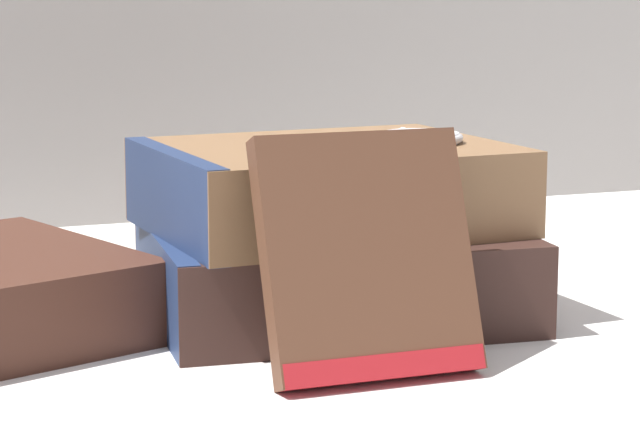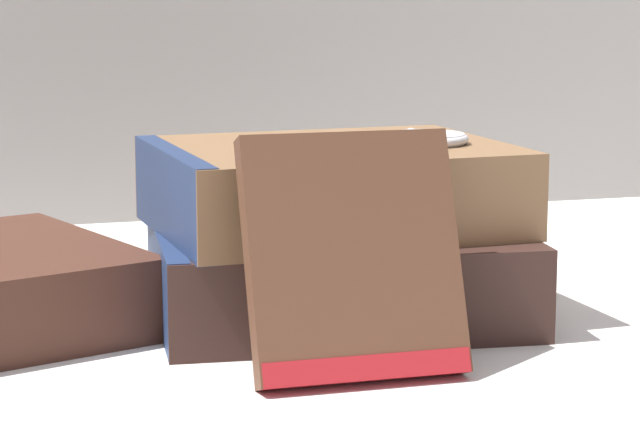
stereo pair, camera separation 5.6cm
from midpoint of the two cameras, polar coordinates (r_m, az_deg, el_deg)
The scene contains 5 objects.
ground_plane at distance 0.73m, azimuth -0.26°, elevation -5.38°, with size 3.00×3.00×0.00m, color silver.
book_flat_bottom at distance 0.77m, azimuth 2.41°, elevation -2.58°, with size 0.22×0.18×0.05m.
book_flat_top at distance 0.76m, azimuth 2.23°, elevation 1.12°, with size 0.20×0.16×0.05m.
book_leaning_front at distance 0.65m, azimuth 3.95°, elevation -2.30°, with size 0.11×0.06×0.12m.
pocket_watch at distance 0.77m, azimuth 6.61°, elevation 3.19°, with size 0.05×0.05×0.01m.
Camera 2 is at (-0.16, -0.68, 0.19)m, focal length 75.00 mm.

